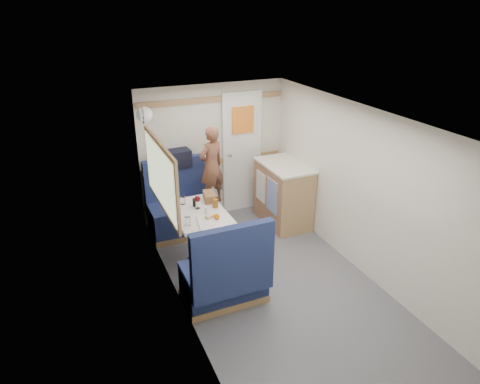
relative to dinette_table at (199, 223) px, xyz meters
name	(u,v)px	position (x,y,z in m)	size (l,w,h in m)	color
floor	(283,294)	(0.65, -1.00, -0.57)	(4.50, 4.50, 0.00)	#515156
ceiling	(292,122)	(0.65, -1.00, 1.43)	(4.50, 4.50, 0.00)	silver
wall_back	(213,152)	(0.65, 1.25, 0.43)	(2.20, 0.02, 2.00)	silver
wall_left	(186,237)	(-0.45, -1.00, 0.43)	(0.02, 4.50, 2.00)	silver
wall_right	(373,198)	(1.75, -1.00, 0.43)	(0.02, 4.50, 2.00)	silver
oak_trim_low	(214,162)	(0.65, 1.23, 0.28)	(2.15, 0.02, 0.08)	#956443
oak_trim_high	(212,99)	(0.65, 1.23, 1.21)	(2.15, 0.02, 0.08)	#956443
side_window	(160,176)	(-0.43, 0.00, 0.68)	(0.04, 1.30, 0.72)	#ADB79B
rear_door	(242,150)	(1.10, 1.22, 0.41)	(0.62, 0.12, 1.86)	white
dinette_table	(199,223)	(0.00, 0.00, 0.00)	(0.62, 0.92, 0.72)	white
bench_far	(181,213)	(0.00, 0.86, -0.27)	(0.90, 0.59, 1.05)	navy
bench_near	(226,279)	(0.00, -0.86, -0.27)	(0.90, 0.59, 1.05)	navy
ledge	(173,168)	(0.00, 1.12, 0.31)	(0.90, 0.14, 0.04)	#956443
dome_light	(144,115)	(-0.39, 0.85, 1.18)	(0.20, 0.20, 0.20)	white
galley_counter	(283,193)	(1.47, 0.55, -0.10)	(0.57, 0.92, 0.92)	#956443
person	(212,166)	(0.43, 0.71, 0.43)	(0.40, 0.26, 1.10)	brown
duffel_bag	(173,159)	(0.00, 1.12, 0.45)	(0.50, 0.24, 0.24)	black
tray	(210,222)	(0.03, -0.34, 0.16)	(0.28, 0.36, 0.02)	white
orange_fruit	(217,216)	(0.12, -0.30, 0.21)	(0.07, 0.07, 0.07)	orange
cheese_block	(210,216)	(0.05, -0.24, 0.19)	(0.10, 0.06, 0.04)	#DDC880
wine_glass	(197,199)	(0.01, 0.08, 0.28)	(0.08, 0.08, 0.17)	white
tumbler_left	(188,221)	(-0.23, -0.29, 0.21)	(0.07, 0.07, 0.11)	white
tumbler_mid	(183,200)	(-0.12, 0.27, 0.20)	(0.06, 0.06, 0.10)	white
beer_glass	(216,203)	(0.22, 0.02, 0.21)	(0.07, 0.07, 0.11)	brown
pepper_grinder	(194,203)	(-0.01, 0.15, 0.21)	(0.04, 0.04, 0.11)	black
salt_grinder	(206,210)	(0.06, -0.09, 0.20)	(0.04, 0.04, 0.09)	silver
bread_loaf	(209,197)	(0.22, 0.24, 0.21)	(0.13, 0.25, 0.10)	olive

